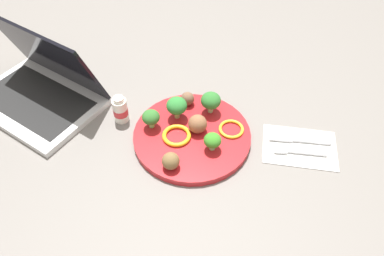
{
  "coord_description": "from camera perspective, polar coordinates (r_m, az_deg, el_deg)",
  "views": [
    {
      "loc": [
        -0.14,
        0.58,
        0.68
      ],
      "look_at": [
        0.0,
        0.0,
        0.04
      ],
      "focal_mm": 35.45,
      "sensor_mm": 36.0,
      "label": 1
    }
  ],
  "objects": [
    {
      "name": "ground_plane",
      "position": [
        0.91,
        0.0,
        -1.54
      ],
      "size": [
        4.0,
        4.0,
        0.0
      ],
      "primitive_type": "plane",
      "color": "slate"
    },
    {
      "name": "plate",
      "position": [
        0.9,
        0.0,
        -1.2
      ],
      "size": [
        0.28,
        0.28,
        0.02
      ],
      "primitive_type": "cylinder",
      "color": "red",
      "rests_on": "ground_plane"
    },
    {
      "name": "broccoli_floret_back_left",
      "position": [
        0.91,
        -2.32,
        3.35
      ],
      "size": [
        0.05,
        0.05,
        0.06
      ],
      "color": "#A5B86D",
      "rests_on": "plate"
    },
    {
      "name": "broccoli_floret_front_left",
      "position": [
        0.9,
        -6.11,
        1.8
      ],
      "size": [
        0.04,
        0.04,
        0.05
      ],
      "color": "#97CC6A",
      "rests_on": "plate"
    },
    {
      "name": "broccoli_floret_mid_left",
      "position": [
        0.93,
        2.85,
        4.11
      ],
      "size": [
        0.05,
        0.05,
        0.06
      ],
      "color": "#9BC682",
      "rests_on": "plate"
    },
    {
      "name": "broccoli_floret_front_right",
      "position": [
        0.85,
        3.1,
        -1.9
      ],
      "size": [
        0.04,
        0.04,
        0.04
      ],
      "color": "#95CD7E",
      "rests_on": "plate"
    },
    {
      "name": "meatball_front_left",
      "position": [
        0.82,
        -3.22,
        -4.98
      ],
      "size": [
        0.04,
        0.04,
        0.04
      ],
      "primitive_type": "sphere",
      "color": "brown",
      "rests_on": "plate"
    },
    {
      "name": "meatball_back_right",
      "position": [
        0.89,
        0.85,
        0.61
      ],
      "size": [
        0.05,
        0.05,
        0.05
      ],
      "primitive_type": "sphere",
      "color": "brown",
      "rests_on": "plate"
    },
    {
      "name": "meatball_center",
      "position": [
        0.96,
        -0.69,
        4.42
      ],
      "size": [
        0.03,
        0.03,
        0.03
      ],
      "primitive_type": "sphere",
      "color": "brown",
      "rests_on": "plate"
    },
    {
      "name": "pepper_ring_center",
      "position": [
        0.89,
        -2.32,
        -1.13
      ],
      "size": [
        0.08,
        0.08,
        0.01
      ],
      "primitive_type": "torus",
      "rotation": [
        0.0,
        0.0,
        2.85
      ],
      "color": "gold",
      "rests_on": "plate"
    },
    {
      "name": "pepper_ring_mid_left",
      "position": [
        0.91,
        5.93,
        -0.15
      ],
      "size": [
        0.09,
        0.09,
        0.01
      ],
      "primitive_type": "torus",
      "rotation": [
        0.0,
        0.0,
        2.38
      ],
      "color": "yellow",
      "rests_on": "plate"
    },
    {
      "name": "napkin",
      "position": [
        0.93,
        15.88,
        -2.74
      ],
      "size": [
        0.18,
        0.13,
        0.01
      ],
      "primitive_type": "cube",
      "rotation": [
        0.0,
        0.0,
        0.08
      ],
      "color": "white",
      "rests_on": "ground_plane"
    },
    {
      "name": "fork",
      "position": [
        0.91,
        15.5,
        -3.35
      ],
      "size": [
        0.12,
        0.03,
        0.01
      ],
      "color": "silver",
      "rests_on": "napkin"
    },
    {
      "name": "knife",
      "position": [
        0.93,
        15.48,
        -1.67
      ],
      "size": [
        0.15,
        0.03,
        0.01
      ],
      "color": "silver",
      "rests_on": "napkin"
    },
    {
      "name": "yogurt_bottle",
      "position": [
        0.95,
        -10.72,
        2.69
      ],
      "size": [
        0.04,
        0.04,
        0.07
      ],
      "color": "white",
      "rests_on": "ground_plane"
    },
    {
      "name": "laptop",
      "position": [
        1.05,
        -21.88,
        5.51
      ],
      "size": [
        0.38,
        0.32,
        0.21
      ],
      "color": "silver",
      "rests_on": "ground_plane"
    }
  ]
}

